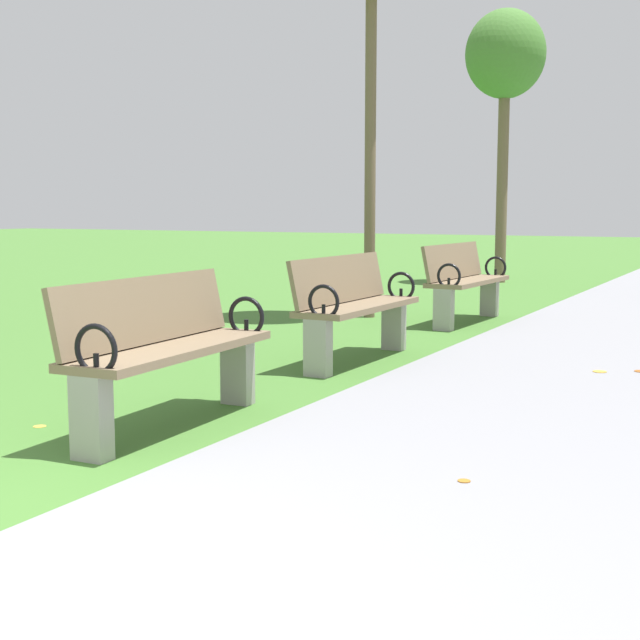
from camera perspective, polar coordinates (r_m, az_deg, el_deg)
park_bench_2 at (r=5.33m, az=-9.92°, el=-1.74°), size 0.53×1.62×0.90m
park_bench_3 at (r=7.53m, az=2.18°, el=0.97°), size 0.48×1.60×0.90m
park_bench_4 at (r=10.23m, az=9.25°, el=2.54°), size 0.53×1.62×0.90m
tree_2 at (r=16.11m, az=11.83°, el=16.08°), size 1.37×1.37×4.67m
scattered_leaves at (r=5.76m, az=-6.31°, el=-5.83°), size 5.09×5.72×0.02m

